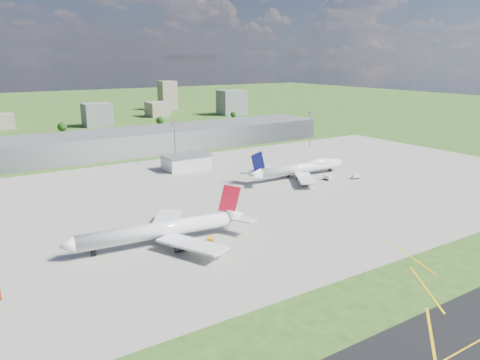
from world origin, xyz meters
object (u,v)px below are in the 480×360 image
airliner_red_twin (163,230)px  van_white_near (327,178)px  van_white_far (356,177)px  tug_yellow (210,240)px  airliner_blue_quad (301,168)px

airliner_red_twin → van_white_near: (111.35, 33.89, -3.71)m
van_white_far → tug_yellow: bearing=-157.8°
van_white_far → airliner_red_twin: bearing=-163.2°
van_white_near → airliner_red_twin: bearing=108.2°
airliner_blue_quad → tug_yellow: 105.16m
airliner_red_twin → van_white_near: 116.45m
airliner_blue_quad → tug_yellow: airliner_blue_quad is taller
airliner_red_twin → airliner_blue_quad: airliner_red_twin is taller
airliner_blue_quad → van_white_far: (22.42, -19.99, -3.62)m
airliner_blue_quad → van_white_near: airliner_blue_quad is taller
tug_yellow → van_white_near: 105.50m
tug_yellow → van_white_near: size_ratio=0.85×
airliner_red_twin → tug_yellow: airliner_red_twin is taller
airliner_blue_quad → van_white_near: (7.57, -13.53, -3.57)m
airliner_red_twin → van_white_near: airliner_red_twin is taller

